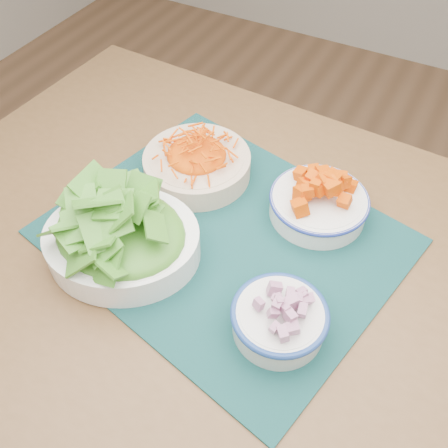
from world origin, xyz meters
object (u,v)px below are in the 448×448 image
onion_bowl (280,316)px  carrot_bowl (197,159)px  table (250,295)px  squash_bowl (320,198)px  placemat (224,236)px  lettuce_bowl (120,231)px

onion_bowl → carrot_bowl: bearing=139.4°
table → onion_bowl: bearing=-42.9°
squash_bowl → placemat: bearing=-134.7°
lettuce_bowl → onion_bowl: 0.29m
lettuce_bowl → placemat: bearing=19.6°
carrot_bowl → lettuce_bowl: (-0.01, -0.23, 0.02)m
table → squash_bowl: squash_bowl is taller
table → placemat: 0.12m
table → placemat: placemat is taller
table → carrot_bowl: bearing=145.1°
placemat → squash_bowl: (0.12, 0.12, 0.04)m
squash_bowl → carrot_bowl: bearing=-177.4°
table → placemat: size_ratio=2.46×
lettuce_bowl → squash_bowl: bearing=21.4°
placemat → onion_bowl: bearing=-25.5°
carrot_bowl → onion_bowl: (0.28, -0.24, -0.00)m
table → lettuce_bowl: bearing=-155.1°
lettuce_bowl → carrot_bowl: bearing=65.7°
table → squash_bowl: (0.05, 0.16, 0.13)m
placemat → squash_bowl: 0.18m
table → onion_bowl: (0.09, -0.09, 0.13)m
table → squash_bowl: 0.21m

